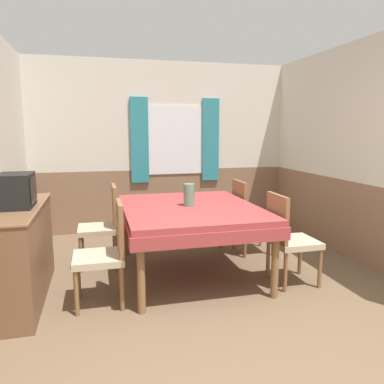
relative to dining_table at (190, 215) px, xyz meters
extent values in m
plane|color=brown|center=(0.05, -1.73, -0.66)|extent=(16.00, 16.00, 0.00)
cube|color=silver|center=(0.05, 1.98, 1.12)|extent=(4.35, 0.05, 1.65)
cube|color=#89664C|center=(0.05, 1.98, -0.18)|extent=(4.35, 0.05, 0.95)
cube|color=white|center=(0.25, 1.94, 0.75)|extent=(0.96, 0.01, 1.06)
cube|color=teal|center=(-0.31, 1.92, 0.75)|extent=(0.27, 0.03, 1.29)
cube|color=teal|center=(0.82, 1.92, 0.75)|extent=(0.27, 0.03, 1.29)
cube|color=silver|center=(2.05, 0.11, 1.12)|extent=(0.05, 4.08, 1.65)
cube|color=#89664C|center=(2.05, 0.11, -0.18)|extent=(0.05, 4.08, 0.95)
cube|color=#9E3838|center=(0.00, 0.00, 0.07)|extent=(1.41, 1.74, 0.06)
cube|color=#9E3838|center=(0.00, 0.00, -0.02)|extent=(1.44, 1.77, 0.12)
cylinder|color=brown|center=(-0.62, -0.79, -0.31)|extent=(0.07, 0.07, 0.70)
cylinder|color=brown|center=(0.62, -0.79, -0.31)|extent=(0.07, 0.07, 0.70)
cylinder|color=brown|center=(-0.62, 0.79, -0.31)|extent=(0.07, 0.07, 0.70)
cylinder|color=brown|center=(0.62, 0.79, -0.31)|extent=(0.07, 0.07, 0.70)
cylinder|color=brown|center=(1.16, 0.70, -0.46)|extent=(0.04, 0.04, 0.40)
cylinder|color=brown|center=(1.16, 0.32, -0.46)|extent=(0.04, 0.04, 0.40)
cylinder|color=brown|center=(0.78, 0.70, -0.46)|extent=(0.04, 0.04, 0.40)
cylinder|color=brown|center=(0.78, 0.32, -0.46)|extent=(0.04, 0.04, 0.40)
cube|color=tan|center=(0.97, 0.51, -0.23)|extent=(0.44, 0.44, 0.06)
cube|color=brown|center=(0.77, 0.51, 0.04)|extent=(0.04, 0.42, 0.47)
cylinder|color=brown|center=(-1.16, 0.32, -0.46)|extent=(0.04, 0.04, 0.40)
cylinder|color=brown|center=(-1.16, 0.70, -0.46)|extent=(0.04, 0.04, 0.40)
cylinder|color=brown|center=(-0.78, 0.32, -0.46)|extent=(0.04, 0.04, 0.40)
cylinder|color=brown|center=(-0.78, 0.70, -0.46)|extent=(0.04, 0.04, 0.40)
cube|color=tan|center=(-0.97, 0.51, -0.23)|extent=(0.44, 0.44, 0.06)
cube|color=brown|center=(-0.77, 0.51, 0.04)|extent=(0.04, 0.42, 0.47)
cylinder|color=brown|center=(-1.16, -0.70, -0.46)|extent=(0.04, 0.04, 0.40)
cylinder|color=brown|center=(-1.16, -0.32, -0.46)|extent=(0.04, 0.04, 0.40)
cylinder|color=brown|center=(-0.78, -0.70, -0.46)|extent=(0.04, 0.04, 0.40)
cylinder|color=brown|center=(-0.78, -0.32, -0.46)|extent=(0.04, 0.04, 0.40)
cube|color=tan|center=(-0.97, -0.51, -0.23)|extent=(0.44, 0.44, 0.06)
cube|color=brown|center=(-0.77, -0.51, 0.04)|extent=(0.04, 0.42, 0.47)
cylinder|color=brown|center=(1.16, -0.32, -0.46)|extent=(0.04, 0.04, 0.40)
cylinder|color=brown|center=(1.16, -0.70, -0.46)|extent=(0.04, 0.04, 0.40)
cylinder|color=brown|center=(0.78, -0.32, -0.46)|extent=(0.04, 0.04, 0.40)
cylinder|color=brown|center=(0.78, -0.70, -0.46)|extent=(0.04, 0.04, 0.40)
cube|color=tan|center=(0.97, -0.51, -0.23)|extent=(0.44, 0.44, 0.06)
cube|color=brown|center=(0.77, -0.51, 0.04)|extent=(0.04, 0.42, 0.47)
cube|color=brown|center=(-1.69, -0.24, -0.22)|extent=(0.44, 1.44, 0.88)
cube|color=#8C5F3F|center=(-1.69, -0.24, 0.21)|extent=(0.46, 1.46, 0.02)
cube|color=black|center=(-1.66, -0.27, 0.38)|extent=(0.28, 0.39, 0.30)
cube|color=black|center=(-1.51, -0.27, 0.38)|extent=(0.01, 0.32, 0.23)
cylinder|color=slate|center=(-0.01, 0.00, 0.22)|extent=(0.12, 0.12, 0.24)
camera|label=1|loc=(-0.95, -3.83, 0.90)|focal=35.00mm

